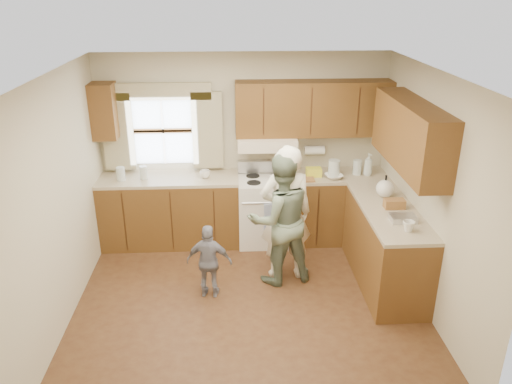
{
  "coord_description": "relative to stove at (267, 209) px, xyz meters",
  "views": [
    {
      "loc": [
        -0.17,
        -4.68,
        3.28
      ],
      "look_at": [
        0.1,
        0.4,
        1.15
      ],
      "focal_mm": 35.0,
      "sensor_mm": 36.0,
      "label": 1
    }
  ],
  "objects": [
    {
      "name": "child",
      "position": [
        -0.73,
        -1.3,
        -0.03
      ],
      "size": [
        0.54,
        0.29,
        0.87
      ],
      "primitive_type": "imported",
      "rotation": [
        0.0,
        0.0,
        2.99
      ],
      "color": "gray",
      "rests_on": "ground"
    },
    {
      "name": "woman_left",
      "position": [
        0.15,
        -0.93,
        0.36
      ],
      "size": [
        0.62,
        0.43,
        1.65
      ],
      "primitive_type": "imported",
      "rotation": [
        0.0,
        0.0,
        3.19
      ],
      "color": "white",
      "rests_on": "ground"
    },
    {
      "name": "woman_right",
      "position": [
        0.08,
        -1.0,
        0.32
      ],
      "size": [
        0.89,
        0.77,
        1.58
      ],
      "primitive_type": "imported",
      "rotation": [
        0.0,
        0.0,
        3.39
      ],
      "color": "#223E2B",
      "rests_on": "ground"
    },
    {
      "name": "stove",
      "position": [
        0.0,
        0.0,
        0.0
      ],
      "size": [
        0.76,
        0.67,
        1.07
      ],
      "color": "silver",
      "rests_on": "ground"
    },
    {
      "name": "kitchen_fixtures",
      "position": [
        0.32,
        -0.36,
        0.37
      ],
      "size": [
        3.8,
        2.25,
        2.15
      ],
      "color": "#3F260D",
      "rests_on": "ground"
    },
    {
      "name": "room",
      "position": [
        -0.3,
        -1.44,
        0.78
      ],
      "size": [
        3.8,
        3.8,
        3.8
      ],
      "color": "#422414",
      "rests_on": "ground"
    }
  ]
}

